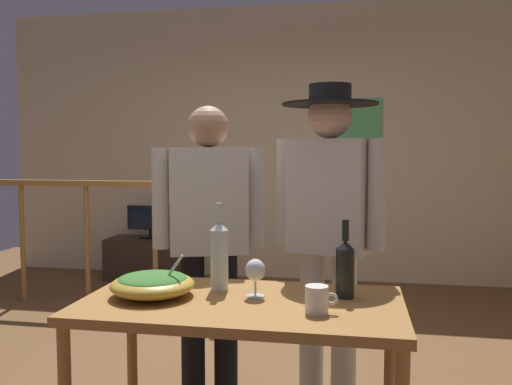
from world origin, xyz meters
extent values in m
cube|color=beige|center=(0.00, 2.75, 1.42)|extent=(5.90, 0.10, 2.85)
cube|color=#53B164|center=(0.83, 2.69, 1.64)|extent=(0.56, 0.03, 0.47)
cylinder|color=#9E6B33|center=(-2.07, 1.41, 0.52)|extent=(0.04, 0.04, 1.05)
cylinder|color=#9E6B33|center=(-1.45, 1.41, 0.52)|extent=(0.04, 0.04, 1.05)
cylinder|color=#9E6B33|center=(-0.82, 1.41, 0.52)|extent=(0.04, 0.04, 1.05)
cylinder|color=#9E6B33|center=(-0.20, 1.41, 0.52)|extent=(0.04, 0.04, 1.05)
cube|color=#9E6B33|center=(-1.45, 1.41, 1.07)|extent=(2.58, 0.07, 0.05)
cube|color=#9E6B33|center=(-0.20, 1.41, 0.57)|extent=(0.10, 0.10, 1.15)
cube|color=#38281E|center=(-1.26, 2.40, 0.22)|extent=(0.90, 0.40, 0.43)
cube|color=black|center=(-1.26, 2.40, 0.44)|extent=(0.20, 0.12, 0.02)
cylinder|color=black|center=(-1.26, 2.40, 0.49)|extent=(0.03, 0.03, 0.08)
cube|color=black|center=(-1.26, 2.37, 0.66)|extent=(0.45, 0.06, 0.25)
cube|color=black|center=(-1.26, 2.35, 0.66)|extent=(0.42, 0.01, 0.22)
cube|color=#9E6B33|center=(0.40, -0.77, 0.72)|extent=(1.32, 0.70, 0.04)
cylinder|color=#9E6B33|center=(-0.22, -0.46, 0.35)|extent=(0.05, 0.05, 0.70)
cylinder|color=#9E6B33|center=(1.02, -0.46, 0.35)|extent=(0.05, 0.05, 0.70)
ellipsoid|color=gold|center=(0.01, -0.78, 0.79)|extent=(0.35, 0.35, 0.10)
ellipsoid|color=#38702D|center=(0.01, -0.78, 0.82)|extent=(0.29, 0.29, 0.04)
cylinder|color=silver|center=(0.08, -0.78, 0.83)|extent=(0.13, 0.01, 0.18)
cylinder|color=silver|center=(0.44, -0.71, 0.74)|extent=(0.08, 0.08, 0.01)
cylinder|color=silver|center=(0.44, -0.71, 0.78)|extent=(0.01, 0.01, 0.07)
ellipsoid|color=silver|center=(0.44, -0.71, 0.86)|extent=(0.08, 0.08, 0.09)
cylinder|color=silver|center=(0.27, -0.63, 0.87)|extent=(0.08, 0.08, 0.27)
cone|color=silver|center=(0.27, -0.63, 1.03)|extent=(0.08, 0.08, 0.04)
cylinder|color=silver|center=(0.27, -0.63, 1.09)|extent=(0.03, 0.03, 0.08)
cylinder|color=black|center=(0.81, -0.65, 0.84)|extent=(0.08, 0.08, 0.21)
cone|color=black|center=(0.81, -0.65, 0.96)|extent=(0.08, 0.08, 0.03)
cylinder|color=black|center=(0.81, -0.65, 1.03)|extent=(0.03, 0.03, 0.09)
cylinder|color=white|center=(0.71, -0.89, 0.79)|extent=(0.09, 0.09, 0.10)
torus|color=white|center=(0.77, -0.89, 0.80)|extent=(0.05, 0.01, 0.05)
cylinder|color=black|center=(0.16, -0.08, 0.40)|extent=(0.13, 0.13, 0.80)
cylinder|color=black|center=(-0.01, -0.13, 0.40)|extent=(0.13, 0.13, 0.80)
cube|color=beige|center=(0.07, -0.10, 1.09)|extent=(0.46, 0.34, 0.57)
cylinder|color=beige|center=(0.32, -0.02, 1.10)|extent=(0.09, 0.09, 0.54)
cylinder|color=beige|center=(-0.17, -0.18, 1.10)|extent=(0.09, 0.09, 0.54)
sphere|color=#A37556|center=(0.07, -0.10, 1.48)|extent=(0.22, 0.22, 0.22)
cylinder|color=beige|center=(0.80, -0.13, 0.41)|extent=(0.13, 0.13, 0.83)
cylinder|color=beige|center=(0.63, -0.08, 0.41)|extent=(0.13, 0.13, 0.83)
cube|color=beige|center=(0.72, -0.10, 1.12)|extent=(0.45, 0.33, 0.59)
cylinder|color=beige|center=(0.96, -0.18, 1.14)|extent=(0.09, 0.09, 0.56)
cylinder|color=beige|center=(0.48, -0.03, 1.14)|extent=(0.09, 0.09, 0.56)
sphere|color=beige|center=(0.72, -0.10, 1.53)|extent=(0.23, 0.23, 0.23)
cylinder|color=black|center=(0.72, -0.10, 1.59)|extent=(0.49, 0.49, 0.01)
cylinder|color=black|center=(0.72, -0.10, 1.64)|extent=(0.22, 0.22, 0.10)
camera|label=1|loc=(0.85, -2.89, 1.36)|focal=37.75mm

